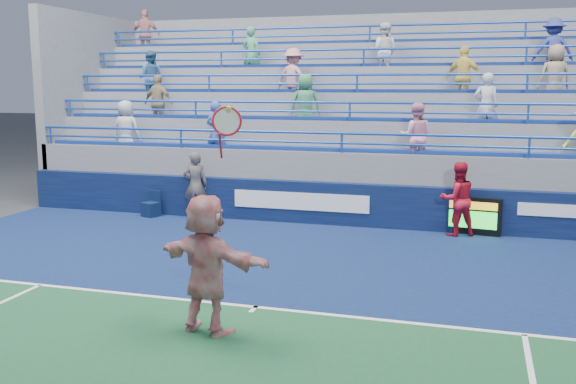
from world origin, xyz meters
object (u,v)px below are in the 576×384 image
(judge_chair, at_px, (151,208))
(tennis_player, at_px, (206,264))
(ball_girl, at_px, (458,199))
(serve_speed_board, at_px, (473,216))
(line_judge, at_px, (196,185))

(judge_chair, distance_m, tennis_player, 8.73)
(ball_girl, bearing_deg, serve_speed_board, -175.83)
(line_judge, xyz_separation_m, ball_girl, (6.82, -0.07, -0.02))
(judge_chair, bearing_deg, tennis_player, -56.30)
(tennis_player, xyz_separation_m, line_judge, (-3.55, 7.37, -0.13))
(tennis_player, distance_m, line_judge, 8.18)
(ball_girl, bearing_deg, judge_chair, -23.68)
(judge_chair, height_order, ball_girl, ball_girl)
(judge_chair, distance_m, line_judge, 1.45)
(serve_speed_board, relative_size, judge_chair, 1.85)
(serve_speed_board, distance_m, tennis_player, 8.36)
(serve_speed_board, height_order, line_judge, line_judge)
(tennis_player, distance_m, ball_girl, 8.00)
(line_judge, bearing_deg, serve_speed_board, 161.78)
(serve_speed_board, distance_m, judge_chair, 8.48)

